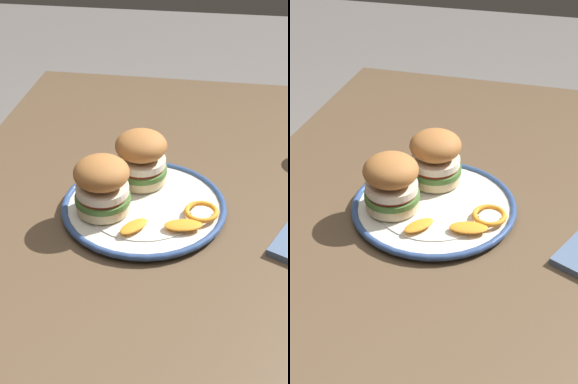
% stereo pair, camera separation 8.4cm
% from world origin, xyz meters
% --- Properties ---
extents(dining_table, '(1.36, 0.87, 0.74)m').
position_xyz_m(dining_table, '(0.00, 0.00, 0.64)').
color(dining_table, brown).
rests_on(dining_table, ground).
extents(dinner_plate, '(0.29, 0.29, 0.02)m').
position_xyz_m(dinner_plate, '(-0.07, -0.05, 0.75)').
color(dinner_plate, silver).
rests_on(dinner_plate, dining_table).
extents(sandwich_half_left, '(0.13, 0.13, 0.10)m').
position_xyz_m(sandwich_half_left, '(-0.04, -0.12, 0.81)').
color(sandwich_half_left, beige).
rests_on(sandwich_half_left, dinner_plate).
extents(sandwich_half_right, '(0.11, 0.11, 0.10)m').
position_xyz_m(sandwich_half_right, '(-0.14, -0.07, 0.81)').
color(sandwich_half_right, beige).
rests_on(sandwich_half_right, dinner_plate).
extents(orange_peel_curled, '(0.08, 0.08, 0.01)m').
position_xyz_m(orange_peel_curled, '(-0.05, 0.05, 0.76)').
color(orange_peel_curled, orange).
rests_on(orange_peel_curled, dinner_plate).
extents(orange_peel_strip_long, '(0.04, 0.07, 0.01)m').
position_xyz_m(orange_peel_strip_long, '(-0.01, 0.02, 0.76)').
color(orange_peel_strip_long, orange).
rests_on(orange_peel_strip_long, dinner_plate).
extents(orange_peel_strip_short, '(0.06, 0.06, 0.01)m').
position_xyz_m(orange_peel_strip_short, '(0.01, -0.06, 0.76)').
color(orange_peel_strip_short, orange).
rests_on(orange_peel_strip_short, dinner_plate).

